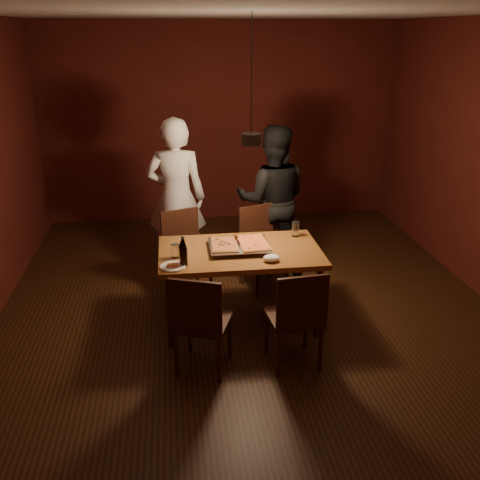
{
  "coord_description": "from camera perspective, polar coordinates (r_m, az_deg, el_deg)",
  "views": [
    {
      "loc": [
        -0.71,
        -4.7,
        2.65
      ],
      "look_at": [
        -0.12,
        -0.16,
        0.85
      ],
      "focal_mm": 40.0,
      "sensor_mm": 36.0,
      "label": 1
    }
  ],
  "objects": [
    {
      "name": "pizza_cheese",
      "position": [
        4.98,
        1.41,
        -0.29
      ],
      "size": [
        0.29,
        0.43,
        0.02
      ],
      "primitive_type": "cube",
      "rotation": [
        0.0,
        0.0,
        0.06
      ],
      "color": "gold",
      "rests_on": "pizza_tray"
    },
    {
      "name": "chair_far_right",
      "position": [
        5.8,
        2.23,
        0.05
      ],
      "size": [
        0.54,
        0.54,
        0.49
      ],
      "rotation": [
        0.0,
        0.0,
        3.49
      ],
      "color": "#38190F",
      "rests_on": "floor"
    },
    {
      "name": "chair_near_right",
      "position": [
        4.38,
        6.15,
        -7.55
      ],
      "size": [
        0.46,
        0.46,
        0.49
      ],
      "rotation": [
        0.0,
        0.0,
        0.1
      ],
      "color": "#38190F",
      "rests_on": "floor"
    },
    {
      "name": "beer_bottle_b",
      "position": [
        4.61,
        -6.05,
        -1.3
      ],
      "size": [
        0.07,
        0.07,
        0.25
      ],
      "color": "black",
      "rests_on": "dining_table"
    },
    {
      "name": "beer_bottle_a",
      "position": [
        4.64,
        -6.11,
        -1.14
      ],
      "size": [
        0.07,
        0.07,
        0.26
      ],
      "color": "black",
      "rests_on": "dining_table"
    },
    {
      "name": "napkin",
      "position": [
        4.72,
        3.36,
        -1.95
      ],
      "size": [
        0.15,
        0.11,
        0.06
      ],
      "primitive_type": "ellipsoid",
      "color": "white",
      "rests_on": "dining_table"
    },
    {
      "name": "pizza_tray",
      "position": [
        4.98,
        -0.12,
        -0.71
      ],
      "size": [
        0.59,
        0.5,
        0.05
      ],
      "primitive_type": "cube",
      "rotation": [
        0.0,
        0.0,
        0.09
      ],
      "color": "silver",
      "rests_on": "dining_table"
    },
    {
      "name": "plate_slice",
      "position": [
        4.63,
        -7.17,
        -2.82
      ],
      "size": [
        0.22,
        0.22,
        0.03
      ],
      "color": "white",
      "rests_on": "dining_table"
    },
    {
      "name": "pendant_lamp",
      "position": [
        4.84,
        1.19,
        10.84
      ],
      "size": [
        0.18,
        0.18,
        1.1
      ],
      "color": "black",
      "rests_on": "ceiling"
    },
    {
      "name": "dining_table",
      "position": [
        4.99,
        0.0,
        -1.86
      ],
      "size": [
        1.5,
        0.9,
        0.75
      ],
      "color": "brown",
      "rests_on": "floor"
    },
    {
      "name": "water_glass_left",
      "position": [
        4.82,
        -6.92,
        -1.18
      ],
      "size": [
        0.08,
        0.08,
        0.12
      ],
      "primitive_type": "cylinder",
      "color": "silver",
      "rests_on": "dining_table"
    },
    {
      "name": "water_glass_right",
      "position": [
        5.3,
        5.93,
        1.18
      ],
      "size": [
        0.07,
        0.07,
        0.15
      ],
      "primitive_type": "cylinder",
      "color": "silver",
      "rests_on": "dining_table"
    },
    {
      "name": "chair_near_left",
      "position": [
        4.3,
        -4.33,
        -8.06
      ],
      "size": [
        0.54,
        0.54,
        0.49
      ],
      "rotation": [
        0.0,
        0.0,
        -0.34
      ],
      "color": "#38190F",
      "rests_on": "floor"
    },
    {
      "name": "diner_white",
      "position": [
        6.06,
        -6.8,
        4.51
      ],
      "size": [
        0.7,
        0.5,
        1.8
      ],
      "primitive_type": "imported",
      "rotation": [
        0.0,
        0.0,
        3.04
      ],
      "color": "silver",
      "rests_on": "floor"
    },
    {
      "name": "pizza_meat",
      "position": [
        4.94,
        -1.65,
        -0.46
      ],
      "size": [
        0.26,
        0.4,
        0.02
      ],
      "primitive_type": "cube",
      "rotation": [
        0.0,
        0.0,
        -0.04
      ],
      "color": "maroon",
      "rests_on": "pizza_tray"
    },
    {
      "name": "spatula",
      "position": [
        4.98,
        -0.18,
        -0.24
      ],
      "size": [
        0.1,
        0.24,
        0.04
      ],
      "primitive_type": null,
      "rotation": [
        0.0,
        0.0,
        0.06
      ],
      "color": "silver",
      "rests_on": "pizza_tray"
    },
    {
      "name": "chair_far_left",
      "position": [
        5.69,
        -5.97,
        -0.48
      ],
      "size": [
        0.54,
        0.54,
        0.49
      ],
      "rotation": [
        0.0,
        0.0,
        3.5
      ],
      "color": "#38190F",
      "rests_on": "floor"
    },
    {
      "name": "diner_dark",
      "position": [
        6.1,
        3.46,
        4.27
      ],
      "size": [
        0.93,
        0.78,
        1.7
      ],
      "primitive_type": "imported",
      "rotation": [
        0.0,
        0.0,
        2.96
      ],
      "color": "black",
      "rests_on": "floor"
    },
    {
      "name": "room_shell",
      "position": [
        4.92,
        1.16,
        6.71
      ],
      "size": [
        6.0,
        6.0,
        6.0
      ],
      "color": "#3C2010",
      "rests_on": "ground"
    }
  ]
}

